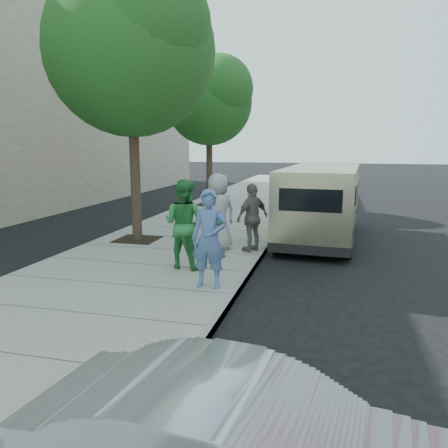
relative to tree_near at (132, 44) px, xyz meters
The scene contains 11 objects.
ground 6.45m from the tree_near, 46.82° to the right, with size 120.00×120.00×0.00m, color black.
sidewalk 6.11m from the tree_near, 62.43° to the right, with size 5.00×60.00×0.15m, color gray.
curb_face 7.02m from the tree_near, 33.03° to the right, with size 0.12×60.00×0.16m, color gray.
tree_near is the anchor object (origin of this frame).
tree_far 7.63m from the tree_near, 90.00° to the left, with size 3.92×3.80×6.49m.
parking_meter 6.08m from the tree_near, 41.08° to the right, with size 0.27×0.15×1.24m.
van 6.99m from the tree_near, 21.09° to the left, with size 2.37×6.09×2.22m.
person_officer 6.54m from the tree_near, 48.58° to the right, with size 0.70×0.46×1.91m, color #4F70A9.
person_green_shirt 5.50m from the tree_near, 46.99° to the right, with size 0.96×0.75×1.98m, color #2C893D.
person_gray_shirt 5.11m from the tree_near, 13.16° to the right, with size 0.98×0.64×2.01m, color #ACACAF.
person_striped_polo 5.71m from the tree_near, ahead, with size 1.03×0.43×1.76m, color slate.
Camera 1 is at (3.20, -9.04, 2.90)m, focal length 35.00 mm.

